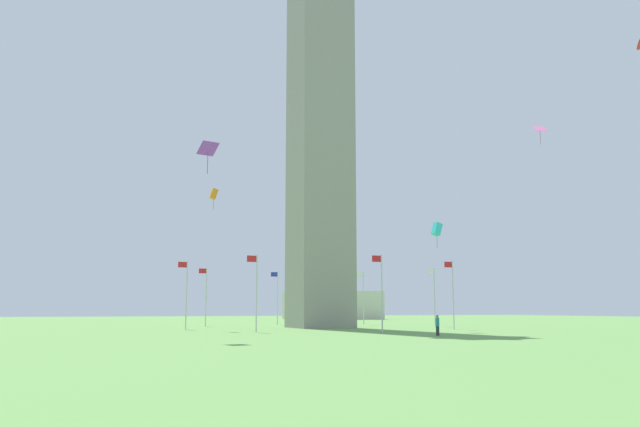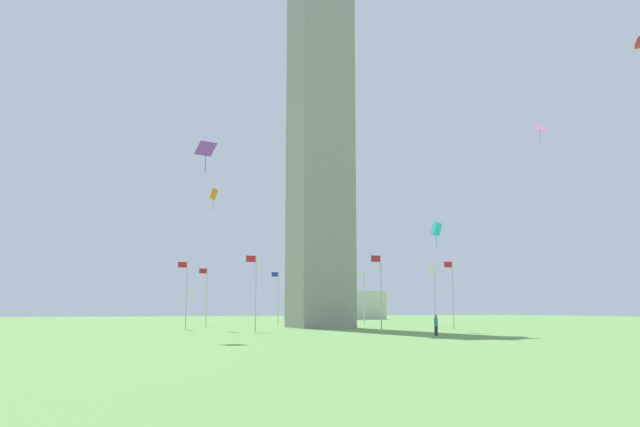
% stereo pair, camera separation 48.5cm
% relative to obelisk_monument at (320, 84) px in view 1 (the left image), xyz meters
% --- Properties ---
extents(ground_plane, '(260.00, 260.00, 0.00)m').
position_rel_obelisk_monument_xyz_m(ground_plane, '(0.00, 0.00, -30.95)').
color(ground_plane, '#609347').
extents(obelisk_monument, '(6.81, 6.81, 61.90)m').
position_rel_obelisk_monument_xyz_m(obelisk_monument, '(0.00, 0.00, 0.00)').
color(obelisk_monument, gray).
rests_on(obelisk_monument, ground).
extents(flagpole_n, '(1.12, 0.14, 7.72)m').
position_rel_obelisk_monument_xyz_m(flagpole_n, '(16.43, 0.00, -26.71)').
color(flagpole_n, silver).
rests_on(flagpole_n, ground).
extents(flagpole_ne, '(1.12, 0.14, 7.72)m').
position_rel_obelisk_monument_xyz_m(flagpole_ne, '(11.63, 11.57, -26.71)').
color(flagpole_ne, silver).
rests_on(flagpole_ne, ground).
extents(flagpole_e, '(1.12, 0.14, 7.72)m').
position_rel_obelisk_monument_xyz_m(flagpole_e, '(0.06, 16.37, -26.71)').
color(flagpole_e, silver).
rests_on(flagpole_e, ground).
extents(flagpole_se, '(1.12, 0.14, 7.72)m').
position_rel_obelisk_monument_xyz_m(flagpole_se, '(-11.51, 11.57, -26.71)').
color(flagpole_se, silver).
rests_on(flagpole_se, ground).
extents(flagpole_s, '(1.12, 0.14, 7.72)m').
position_rel_obelisk_monument_xyz_m(flagpole_s, '(-16.30, 0.00, -26.71)').
color(flagpole_s, silver).
rests_on(flagpole_s, ground).
extents(flagpole_sw, '(1.12, 0.14, 7.72)m').
position_rel_obelisk_monument_xyz_m(flagpole_sw, '(-11.51, -11.57, -26.71)').
color(flagpole_sw, silver).
rests_on(flagpole_sw, ground).
extents(flagpole_w, '(1.12, 0.14, 7.72)m').
position_rel_obelisk_monument_xyz_m(flagpole_w, '(0.06, -16.37, -26.71)').
color(flagpole_w, silver).
rests_on(flagpole_w, ground).
extents(flagpole_nw, '(1.12, 0.14, 7.72)m').
position_rel_obelisk_monument_xyz_m(flagpole_nw, '(11.63, -11.57, -26.71)').
color(flagpole_nw, silver).
rests_on(flagpole_nw, ground).
extents(person_teal_shirt, '(0.32, 0.32, 1.78)m').
position_rel_obelisk_monument_xyz_m(person_teal_shirt, '(-0.50, 25.68, -30.06)').
color(person_teal_shirt, '#2D2D38').
rests_on(person_teal_shirt, ground).
extents(kite_pink_diamond, '(1.47, 1.32, 2.09)m').
position_rel_obelisk_monument_xyz_m(kite_pink_diamond, '(-15.37, 22.65, -10.24)').
color(kite_pink_diamond, pink).
extents(kite_orange_box, '(0.98, 0.66, 2.43)m').
position_rel_obelisk_monument_xyz_m(kite_orange_box, '(14.28, 3.36, -15.88)').
color(kite_orange_box, orange).
extents(kite_cyan_box, '(1.10, 0.78, 2.76)m').
position_rel_obelisk_monument_xyz_m(kite_cyan_box, '(-6.64, 16.28, -20.36)').
color(kite_cyan_box, '#33C6D1').
extents(kite_purple_diamond, '(1.68, 1.49, 2.45)m').
position_rel_obelisk_monument_xyz_m(kite_purple_diamond, '(19.78, 25.15, -16.22)').
color(kite_purple_diamond, purple).
extents(distant_building, '(18.90, 13.76, 6.08)m').
position_rel_obelisk_monument_xyz_m(distant_building, '(-27.39, -59.86, -27.91)').
color(distant_building, beige).
rests_on(distant_building, ground).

